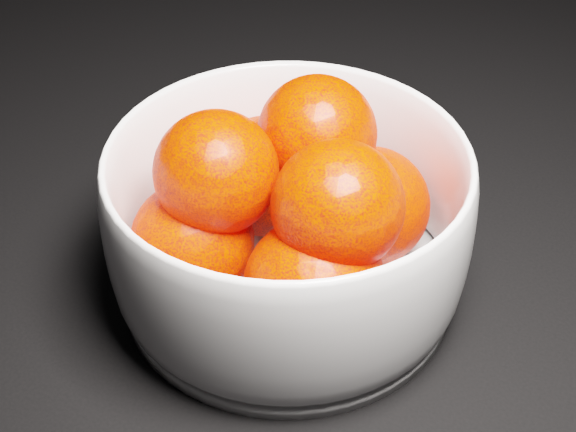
% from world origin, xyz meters
% --- Properties ---
extents(bowl, '(0.22, 0.22, 0.10)m').
position_xyz_m(bowl, '(0.23, 0.25, 0.05)').
color(bowl, silver).
rests_on(bowl, ground).
extents(orange_pile, '(0.16, 0.16, 0.12)m').
position_xyz_m(orange_pile, '(0.23, 0.25, 0.07)').
color(orange_pile, '#FF1C00').
rests_on(orange_pile, bowl).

